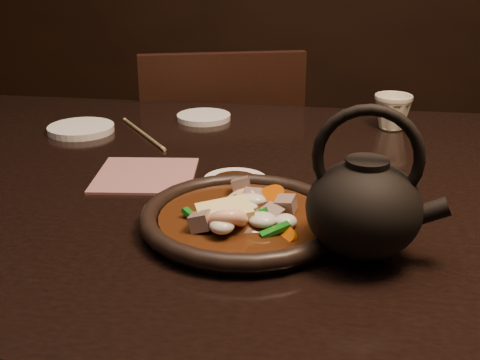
# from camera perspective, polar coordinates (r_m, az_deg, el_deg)

# --- Properties ---
(table) EXTENTS (1.60, 0.90, 0.75)m
(table) POSITION_cam_1_polar(r_m,az_deg,el_deg) (0.94, 0.40, -4.30)
(table) COLOR black
(table) RESTS_ON floor
(chair) EXTENTS (0.50, 0.50, 0.85)m
(chair) POSITION_cam_1_polar(r_m,az_deg,el_deg) (1.61, -1.96, -1.11)
(chair) COLOR black
(chair) RESTS_ON floor
(plate) EXTENTS (0.26, 0.26, 0.03)m
(plate) POSITION_cam_1_polar(r_m,az_deg,el_deg) (0.76, 0.28, -3.69)
(plate) COLOR black
(plate) RESTS_ON table
(stirfry) EXTENTS (0.16, 0.16, 0.06)m
(stirfry) POSITION_cam_1_polar(r_m,az_deg,el_deg) (0.75, 0.26, -3.41)
(stirfry) COLOR #351909
(stirfry) RESTS_ON plate
(soy_dish) EXTENTS (0.09, 0.09, 0.01)m
(soy_dish) POSITION_cam_1_polar(r_m,az_deg,el_deg) (0.89, -0.44, -0.26)
(soy_dish) COLOR white
(soy_dish) RESTS_ON table
(saucer_left) EXTENTS (0.12, 0.12, 0.01)m
(saucer_left) POSITION_cam_1_polar(r_m,az_deg,el_deg) (1.18, -14.84, 4.72)
(saucer_left) COLOR white
(saucer_left) RESTS_ON table
(saucer_right) EXTENTS (0.11, 0.11, 0.01)m
(saucer_right) POSITION_cam_1_polar(r_m,az_deg,el_deg) (1.23, -3.46, 5.98)
(saucer_right) COLOR white
(saucer_right) RESTS_ON table
(tea_cup) EXTENTS (0.09, 0.08, 0.07)m
(tea_cup) POSITION_cam_1_polar(r_m,az_deg,el_deg) (1.19, 14.26, 6.39)
(tea_cup) COLOR silver
(tea_cup) RESTS_ON table
(chopsticks) EXTENTS (0.14, 0.18, 0.01)m
(chopsticks) POSITION_cam_1_polar(r_m,az_deg,el_deg) (1.14, -9.18, 4.39)
(chopsticks) COLOR tan
(chopsticks) RESTS_ON table
(napkin) EXTENTS (0.17, 0.17, 0.00)m
(napkin) POSITION_cam_1_polar(r_m,az_deg,el_deg) (0.94, -8.92, 0.46)
(napkin) COLOR #935C5A
(napkin) RESTS_ON table
(teapot) EXTENTS (0.16, 0.13, 0.18)m
(teapot) POSITION_cam_1_polar(r_m,az_deg,el_deg) (0.68, 11.74, -2.20)
(teapot) COLOR black
(teapot) RESTS_ON table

